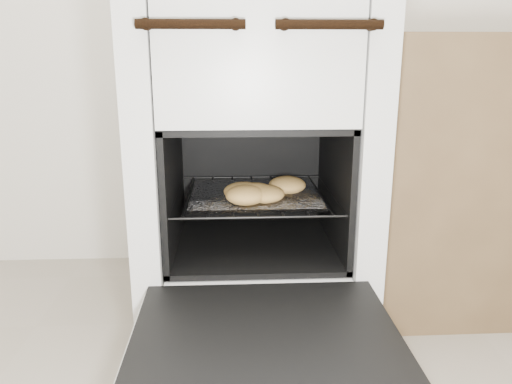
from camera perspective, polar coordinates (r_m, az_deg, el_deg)
stove at (r=1.52m, az=-0.31°, el=3.54°), size 0.65×0.72×0.99m
oven_door at (r=1.11m, az=1.08°, el=-16.28°), size 0.58×0.45×0.04m
oven_rack at (r=1.47m, az=-0.17°, el=-0.29°), size 0.47×0.45×0.01m
foil_sheet at (r=1.45m, az=-0.13°, el=-0.27°), size 0.37×0.32×0.01m
baked_rolls at (r=1.37m, az=0.37°, el=0.09°), size 0.24×0.22×0.05m
counter at (r=1.81m, az=25.04°, el=2.15°), size 0.85×0.57×0.85m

